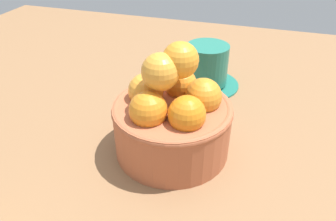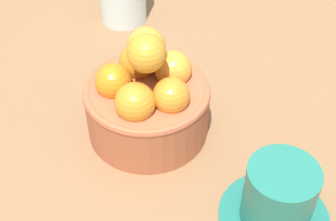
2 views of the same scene
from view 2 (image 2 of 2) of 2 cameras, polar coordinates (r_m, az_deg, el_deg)
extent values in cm
cube|color=brown|center=(62.55, -2.22, -3.70)|extent=(128.33, 105.53, 4.74)
cylinder|color=#AD5938|center=(58.48, -2.37, 0.12)|extent=(14.47, 14.47, 6.72)
torus|color=#AD5938|center=(56.50, -2.45, 2.30)|extent=(14.67, 14.67, 1.00)
sphere|color=orange|center=(57.24, 0.58, 4.81)|extent=(4.39, 4.39, 4.39)
sphere|color=orange|center=(58.39, -3.54, 5.61)|extent=(4.38, 4.38, 4.38)
sphere|color=orange|center=(55.85, -6.31, 3.35)|extent=(4.26, 4.26, 4.26)
sphere|color=orange|center=(53.00, -3.83, 0.92)|extent=(4.49, 4.49, 4.49)
sphere|color=orange|center=(53.90, 0.64, 1.91)|extent=(4.14, 4.14, 4.14)
sphere|color=gold|center=(54.42, -2.54, 7.44)|extent=(4.31, 4.31, 4.31)
sphere|color=orange|center=(51.89, -2.53, 6.62)|extent=(4.22, 4.22, 4.22)
cylinder|color=#1E6C5C|center=(53.55, 12.14, -11.74)|extent=(11.53, 11.53, 0.60)
cylinder|color=#237260|center=(50.63, 12.75, -9.36)|extent=(7.17, 7.17, 6.76)
camera|label=1|loc=(0.67, -31.28, 23.82)|focal=34.11mm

